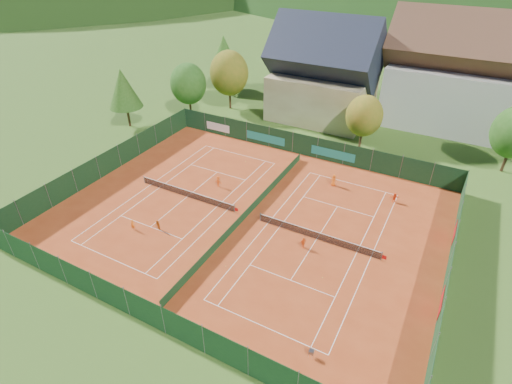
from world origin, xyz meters
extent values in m
plane|color=#33571B|center=(0.00, 0.00, -0.02)|extent=(600.00, 600.00, 0.00)
cube|color=#A33917|center=(0.00, 0.00, 0.01)|extent=(40.00, 32.00, 0.01)
cube|color=white|center=(-8.00, 11.88, 0.01)|extent=(10.97, 0.06, 0.00)
cube|color=white|center=(-8.00, -11.88, 0.01)|extent=(10.97, 0.06, 0.00)
cube|color=white|center=(-13.48, 0.00, 0.01)|extent=(0.06, 23.77, 0.00)
cube|color=white|center=(-2.51, 0.00, 0.01)|extent=(0.06, 23.77, 0.00)
cube|color=white|center=(-12.12, 0.00, 0.01)|extent=(0.06, 23.77, 0.00)
cube|color=white|center=(-3.88, 0.00, 0.01)|extent=(0.06, 23.77, 0.00)
cube|color=white|center=(-8.00, 6.40, 0.01)|extent=(8.23, 0.06, 0.00)
cube|color=white|center=(-8.00, -6.40, 0.01)|extent=(8.23, 0.06, 0.00)
cube|color=white|center=(-8.00, 0.00, 0.01)|extent=(0.06, 12.80, 0.00)
cube|color=white|center=(8.00, 11.88, 0.01)|extent=(10.97, 0.06, 0.00)
cube|color=white|center=(8.00, -11.88, 0.01)|extent=(10.97, 0.06, 0.00)
cube|color=white|center=(2.51, 0.00, 0.01)|extent=(0.06, 23.77, 0.00)
cube|color=white|center=(13.48, 0.00, 0.01)|extent=(0.06, 23.77, 0.00)
cube|color=white|center=(3.88, 0.00, 0.01)|extent=(0.06, 23.77, 0.00)
cube|color=white|center=(12.12, 0.00, 0.01)|extent=(0.06, 23.77, 0.00)
cube|color=white|center=(8.00, 6.40, 0.01)|extent=(8.23, 0.06, 0.00)
cube|color=white|center=(8.00, -6.40, 0.01)|extent=(8.23, 0.06, 0.00)
cube|color=white|center=(8.00, 0.00, 0.01)|extent=(0.06, 12.80, 0.00)
cylinder|color=#59595B|center=(-14.40, 0.00, 0.51)|extent=(0.10, 0.10, 1.02)
cylinder|color=#59595B|center=(-1.60, 0.00, 0.51)|extent=(0.10, 0.10, 1.02)
cube|color=black|center=(-8.00, 0.00, 0.46)|extent=(12.80, 0.02, 0.86)
cube|color=white|center=(-8.00, 0.00, 0.89)|extent=(12.80, 0.04, 0.06)
cube|color=red|center=(-1.35, 0.00, 0.45)|extent=(0.40, 0.04, 0.40)
cylinder|color=#59595B|center=(1.60, 0.00, 0.51)|extent=(0.10, 0.10, 1.02)
cylinder|color=#59595B|center=(14.40, 0.00, 0.51)|extent=(0.10, 0.10, 1.02)
cube|color=black|center=(8.00, 0.00, 0.46)|extent=(12.80, 0.02, 0.86)
cube|color=white|center=(8.00, 0.00, 0.89)|extent=(12.80, 0.04, 0.06)
cube|color=red|center=(14.65, 0.00, 0.45)|extent=(0.40, 0.04, 0.40)
cube|color=#153A1C|center=(0.00, 0.00, 0.50)|extent=(0.03, 28.80, 1.00)
cube|color=#12331B|center=(0.00, 16.00, 1.50)|extent=(40.00, 0.04, 3.00)
cube|color=teal|center=(-6.00, 15.94, 1.20)|extent=(6.00, 0.03, 1.20)
cube|color=teal|center=(4.00, 15.94, 1.20)|extent=(6.00, 0.03, 1.20)
cube|color=silver|center=(-14.00, 15.94, 1.20)|extent=(4.00, 0.03, 1.20)
cube|color=#14371A|center=(0.00, -16.00, 1.50)|extent=(40.00, 0.04, 3.00)
cube|color=#123318|center=(-20.00, 0.00, 1.50)|extent=(0.04, 32.00, 3.00)
cube|color=#153A1D|center=(20.00, 0.00, 1.50)|extent=(0.04, 32.00, 3.00)
cube|color=#B21414|center=(19.94, -4.00, 1.20)|extent=(0.03, 3.00, 1.20)
cube|color=#B21414|center=(19.94, 6.00, 1.20)|extent=(0.03, 3.00, 1.20)
cube|color=beige|center=(-3.00, 30.00, 3.50)|extent=(15.00, 12.00, 7.00)
cube|color=#1E2333|center=(-3.00, 30.00, 10.00)|extent=(16.20, 12.00, 12.00)
cube|color=silver|center=(16.00, 36.00, 4.50)|extent=(20.00, 11.00, 9.00)
cube|color=brown|center=(16.00, 36.00, 11.75)|extent=(21.60, 11.00, 11.00)
cylinder|color=#49301A|center=(-22.00, 20.00, 1.40)|extent=(0.36, 0.36, 2.80)
ellipsoid|color=#255919|center=(-22.00, 20.00, 5.40)|extent=(5.72, 5.72, 6.58)
cylinder|color=#472A19|center=(-18.00, 26.00, 1.57)|extent=(0.36, 0.36, 3.15)
ellipsoid|color=olive|center=(-18.00, 26.00, 6.07)|extent=(6.44, 6.44, 7.40)
cylinder|color=#402C17|center=(-24.00, 34.00, 1.75)|extent=(0.36, 0.36, 3.50)
cone|color=#2C601B|center=(-24.00, 34.00, 6.75)|extent=(5.60, 5.60, 6.50)
cylinder|color=#4E2F1C|center=(6.00, 22.00, 1.22)|extent=(0.36, 0.36, 2.45)
ellipsoid|color=olive|center=(6.00, 22.00, 4.72)|extent=(5.01, 5.01, 5.76)
cylinder|color=#442B18|center=(24.00, 24.00, 1.40)|extent=(0.36, 0.36, 2.80)
cylinder|color=#4D2E1B|center=(-28.00, 12.00, 1.57)|extent=(0.36, 0.36, 3.15)
cone|color=#295418|center=(-28.00, 12.00, 6.07)|extent=(5.04, 5.04, 5.85)
ellipsoid|color=black|center=(10.00, 300.00, -42.35)|extent=(440.00, 440.00, 242.00)
ellipsoid|color=black|center=(-220.00, 160.00, -35.70)|extent=(340.00, 340.00, 204.00)
cylinder|color=slate|center=(12.25, -12.74, 0.40)|extent=(0.02, 0.02, 0.80)
cylinder|color=slate|center=(12.55, -12.74, 0.40)|extent=(0.02, 0.02, 0.80)
cylinder|color=slate|center=(12.25, -12.44, 0.40)|extent=(0.02, 0.02, 0.80)
cylinder|color=slate|center=(12.55, -12.44, 0.40)|extent=(0.02, 0.02, 0.80)
cube|color=slate|center=(12.40, -12.59, 0.55)|extent=(0.34, 0.34, 0.30)
ellipsoid|color=#CCD833|center=(12.40, -12.59, 0.58)|extent=(0.28, 0.28, 0.16)
sphere|color=#CCD833|center=(-11.19, -6.54, 0.03)|extent=(0.07, 0.07, 0.07)
sphere|color=#CCD833|center=(2.03, -7.63, 0.03)|extent=(0.07, 0.07, 0.07)
sphere|color=#CCD833|center=(1.92, 5.26, 0.03)|extent=(0.07, 0.07, 0.07)
sphere|color=#CCD833|center=(-6.19, 10.56, 0.03)|extent=(0.07, 0.07, 0.07)
sphere|color=#CCD833|center=(10.38, -4.77, 0.03)|extent=(0.07, 0.07, 0.07)
imported|color=orange|center=(-9.24, -7.54, 0.60)|extent=(0.51, 0.41, 1.20)
imported|color=#CE5712|center=(-6.92, -6.41, 0.61)|extent=(0.75, 0.71, 1.22)
imported|color=#EA5214|center=(-6.03, 3.64, 0.70)|extent=(0.91, 0.53, 1.39)
imported|color=#E85414|center=(7.27, -1.86, 0.63)|extent=(0.70, 0.76, 1.25)
imported|color=orange|center=(6.10, 10.40, 0.76)|extent=(0.83, 0.64, 1.51)
imported|color=#F64B15|center=(13.35, 10.29, 0.60)|extent=(1.17, 0.78, 1.21)
camera|label=1|loc=(17.24, -30.00, 25.93)|focal=28.00mm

